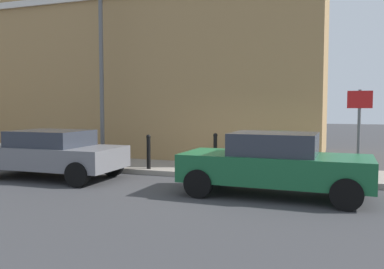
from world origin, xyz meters
TOP-DOWN VIEW (x-y plane):
  - ground at (0.00, 0.00)m, footprint 80.00×80.00m
  - sidewalk at (2.09, 6.00)m, footprint 2.21×30.00m
  - corner_building at (6.94, 4.87)m, footprint 7.59×13.74m
  - car_green at (-0.53, -1.09)m, footprint 1.88×4.20m
  - car_grey at (-0.34, 5.17)m, footprint 1.95×4.07m
  - utility_cabinet at (2.37, -0.85)m, footprint 0.46×0.61m
  - bollard_near_cabinet at (2.47, 1.17)m, footprint 0.14×0.14m
  - bollard_far_kerb at (1.24, 2.89)m, footprint 0.14×0.14m
  - street_sign at (1.38, -2.94)m, footprint 0.08×0.60m
  - lamppost at (2.23, 5.10)m, footprint 0.20×0.44m

SIDE VIEW (x-z plane):
  - ground at x=0.00m, z-range 0.00..0.00m
  - sidewalk at x=2.09m, z-range 0.00..0.15m
  - utility_cabinet at x=2.37m, z-range 0.11..1.26m
  - bollard_near_cabinet at x=2.47m, z-range 0.19..1.22m
  - bollard_far_kerb at x=1.24m, z-range 0.19..1.22m
  - car_grey at x=-0.34m, z-range 0.04..1.40m
  - car_green at x=-0.53m, z-range 0.02..1.46m
  - street_sign at x=1.38m, z-range 0.51..2.81m
  - lamppost at x=2.23m, z-range 0.44..6.16m
  - corner_building at x=6.94m, z-range 0.00..9.77m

